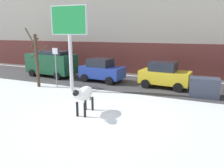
{
  "coord_description": "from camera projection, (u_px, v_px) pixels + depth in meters",
  "views": [
    {
      "loc": [
        4.22,
        -8.38,
        3.89
      ],
      "look_at": [
        -0.56,
        2.33,
        1.1
      ],
      "focal_mm": 34.77,
      "sensor_mm": 36.0,
      "label": 1
    }
  ],
  "objects": [
    {
      "name": "car_blue_hatchback",
      "position": [
        102.0,
        70.0,
        17.51
      ],
      "size": [
        3.62,
        2.13,
        1.86
      ],
      "color": "#233D9E",
      "rests_on": "ground"
    },
    {
      "name": "pedestrian_near_billboard",
      "position": [
        165.0,
        68.0,
        18.9
      ],
      "size": [
        0.36,
        0.24,
        1.73
      ],
      "color": "#282833",
      "rests_on": "ground"
    },
    {
      "name": "dumpster",
      "position": [
        204.0,
        88.0,
        13.3
      ],
      "size": [
        1.77,
        1.21,
        1.2
      ],
      "primitive_type": "cube",
      "rotation": [
        0.0,
        0.0,
        0.07
      ],
      "color": "#383D4C",
      "rests_on": "ground"
    },
    {
      "name": "road_strip",
      "position": [
        145.0,
        85.0,
        16.56
      ],
      "size": [
        60.0,
        5.6,
        0.01
      ],
      "primitive_type": "cube",
      "color": "#423F3F",
      "rests_on": "ground"
    },
    {
      "name": "billboard",
      "position": [
        69.0,
        26.0,
        13.84
      ],
      "size": [
        2.53,
        0.39,
        5.56
      ],
      "color": "silver",
      "rests_on": "ground"
    },
    {
      "name": "pedestrian_by_cars",
      "position": [
        75.0,
        62.0,
        22.58
      ],
      "size": [
        0.36,
        0.24,
        1.73
      ],
      "color": "#282833",
      "rests_on": "ground"
    },
    {
      "name": "street_sign",
      "position": [
        56.0,
        64.0,
        15.66
      ],
      "size": [
        0.44,
        0.08,
        2.82
      ],
      "color": "gray",
      "rests_on": "ground"
    },
    {
      "name": "cow_holstein",
      "position": [
        84.0,
        94.0,
        10.46
      ],
      "size": [
        0.78,
        1.93,
        1.54
      ],
      "color": "silver",
      "rests_on": "ground"
    },
    {
      "name": "car_darkgreen_van",
      "position": [
        52.0,
        63.0,
        19.53
      ],
      "size": [
        4.73,
        2.39,
        2.32
      ],
      "color": "#194C2D",
      "rests_on": "ground"
    },
    {
      "name": "ground_plane",
      "position": [
        103.0,
        119.0,
        10.01
      ],
      "size": [
        120.0,
        120.0,
        0.0
      ],
      "primitive_type": "plane",
      "color": "white"
    },
    {
      "name": "building_facade",
      "position": [
        165.0,
        4.0,
        20.55
      ],
      "size": [
        44.0,
        6.1,
        13.0
      ],
      "color": "#A39989",
      "rests_on": "ground"
    },
    {
      "name": "car_yellow_hatchback",
      "position": [
        164.0,
        75.0,
        15.55
      ],
      "size": [
        3.62,
        2.13,
        1.86
      ],
      "color": "gold",
      "rests_on": "ground"
    },
    {
      "name": "bare_tree_left_lot",
      "position": [
        37.0,
        58.0,
        15.57
      ],
      "size": [
        1.28,
        1.52,
        4.21
      ],
      "color": "#4C3828",
      "rests_on": "ground"
    }
  ]
}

